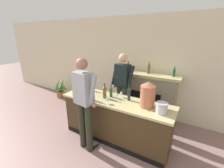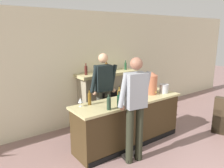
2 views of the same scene
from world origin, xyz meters
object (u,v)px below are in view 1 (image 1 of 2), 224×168
object	(u,v)px
wine_bottle_rose_blush	(129,93)
wine_glass_mid_counter	(117,93)
wine_bottle_chardonnay_pale	(105,92)
wine_glass_front_left	(85,85)
wine_bottle_burgundy_dark	(83,92)
fireplace_stone	(147,96)
person_bartender	(122,87)
wine_glass_front_right	(107,98)
potted_plant_corner	(60,89)
wine_bottle_cabernet_heavy	(91,94)
wine_bottle_riesling_slim	(91,85)
ice_bucket_steel	(162,108)
person_customer	(84,102)
wine_bottle_merlot_tall	(111,92)
wine_glass_by_dispenser	(121,93)
copper_dispenser	(148,94)

from	to	relation	value
wine_bottle_rose_blush	wine_glass_mid_counter	distance (m)	0.27
wine_bottle_rose_blush	wine_glass_mid_counter	bearing A→B (deg)	-167.49
wine_bottle_chardonnay_pale	wine_glass_front_left	world-z (taller)	wine_bottle_chardonnay_pale
wine_bottle_burgundy_dark	fireplace_stone	bearing A→B (deg)	56.27
fireplace_stone	person_bartender	size ratio (longest dim) A/B	0.87
wine_bottle_chardonnay_pale	wine_glass_mid_counter	size ratio (longest dim) A/B	1.95
wine_bottle_burgundy_dark	wine_glass_front_right	size ratio (longest dim) A/B	1.77
wine_bottle_burgundy_dark	wine_bottle_rose_blush	bearing A→B (deg)	22.65
potted_plant_corner	wine_bottle_cabernet_heavy	world-z (taller)	wine_bottle_cabernet_heavy
potted_plant_corner	wine_bottle_riesling_slim	distance (m)	2.44
person_bartender	wine_glass_mid_counter	distance (m)	0.59
potted_plant_corner	wine_bottle_chardonnay_pale	bearing A→B (deg)	-21.58
wine_glass_mid_counter	ice_bucket_steel	bearing A→B (deg)	-9.38
ice_bucket_steel	wine_bottle_burgundy_dark	bearing A→B (deg)	-174.43
person_customer	ice_bucket_steel	xyz separation A→B (m)	(1.31, 0.49, -0.00)
wine_bottle_rose_blush	wine_bottle_riesling_slim	size ratio (longest dim) A/B	1.15
wine_bottle_merlot_tall	wine_glass_front_left	xyz separation A→B (m)	(-0.81, 0.10, -0.01)
fireplace_stone	wine_bottle_rose_blush	distance (m)	1.17
wine_bottle_riesling_slim	wine_glass_front_left	world-z (taller)	wine_bottle_riesling_slim
wine_glass_front_right	person_customer	bearing A→B (deg)	-130.89
potted_plant_corner	wine_glass_front_right	distance (m)	3.25
wine_bottle_merlot_tall	ice_bucket_steel	bearing A→B (deg)	-9.23
person_customer	wine_bottle_cabernet_heavy	world-z (taller)	person_customer
person_customer	wine_glass_by_dispenser	distance (m)	0.86
wine_bottle_rose_blush	wine_glass_front_right	world-z (taller)	wine_bottle_rose_blush
wine_glass_mid_counter	wine_glass_by_dispenser	xyz separation A→B (m)	(0.05, 0.11, -0.02)
wine_bottle_merlot_tall	wine_glass_front_right	world-z (taller)	wine_bottle_merlot_tall
wine_bottle_chardonnay_pale	wine_glass_mid_counter	bearing A→B (deg)	23.29
person_customer	wine_bottle_merlot_tall	size ratio (longest dim) A/B	6.85
wine_glass_mid_counter	wine_glass_by_dispenser	world-z (taller)	wine_glass_mid_counter
potted_plant_corner	copper_dispenser	xyz separation A→B (m)	(3.61, -1.00, 0.87)
potted_plant_corner	copper_dispenser	distance (m)	3.85
wine_bottle_cabernet_heavy	wine_bottle_rose_blush	bearing A→B (deg)	29.26
wine_bottle_cabernet_heavy	wine_glass_by_dispenser	size ratio (longest dim) A/B	2.03
wine_bottle_chardonnay_pale	wine_glass_mid_counter	distance (m)	0.26
wine_bottle_burgundy_dark	wine_glass_front_left	bearing A→B (deg)	125.58
person_bartender	wine_bottle_rose_blush	bearing A→B (deg)	-51.18
copper_dispenser	wine_bottle_merlot_tall	bearing A→B (deg)	175.77
wine_glass_front_right	wine_glass_by_dispenser	xyz separation A→B (m)	(0.09, 0.43, -0.01)
wine_bottle_burgundy_dark	wine_glass_front_left	distance (m)	0.55
wine_bottle_cabernet_heavy	wine_bottle_burgundy_dark	xyz separation A→B (m)	(-0.22, 0.01, -0.00)
wine_bottle_chardonnay_pale	wine_bottle_rose_blush	size ratio (longest dim) A/B	0.97
wine_bottle_chardonnay_pale	wine_glass_front_right	bearing A→B (deg)	-46.66
wine_bottle_riesling_slim	wine_glass_by_dispenser	size ratio (longest dim) A/B	2.00
person_customer	wine_glass_by_dispenser	bearing A→B (deg)	63.33
wine_glass_front_left	wine_bottle_chardonnay_pale	bearing A→B (deg)	-17.39
potted_plant_corner	wine_glass_front_right	world-z (taller)	wine_glass_front_right
wine_bottle_riesling_slim	wine_bottle_burgundy_dark	distance (m)	0.45
person_bartender	fireplace_stone	bearing A→B (deg)	49.90
wine_glass_by_dispenser	wine_bottle_chardonnay_pale	bearing A→B (deg)	-143.44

